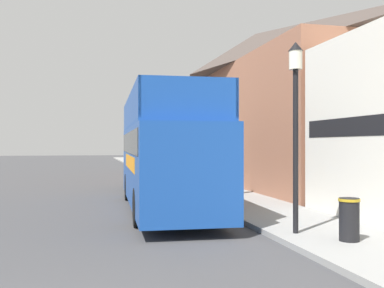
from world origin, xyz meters
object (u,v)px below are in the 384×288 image
lamp_post_nearest (296,101)px  litter_bin (349,218)px  tour_bus (165,158)px  lamp_post_second (211,120)px  parked_car_ahead_of_bus (151,176)px

lamp_post_nearest → litter_bin: bearing=-55.3°
tour_bus → litter_bin: bearing=-62.5°
lamp_post_nearest → lamp_post_second: lamp_post_nearest is taller
tour_bus → lamp_post_second: (2.16, 1.79, 1.42)m
lamp_post_second → litter_bin: lamp_post_second is taller
parked_car_ahead_of_bus → lamp_post_nearest: 13.13m
parked_car_ahead_of_bus → litter_bin: 14.06m
parked_car_ahead_of_bus → litter_bin: bearing=-80.5°
tour_bus → litter_bin: tour_bus is taller
tour_bus → lamp_post_second: bearing=42.2°
parked_car_ahead_of_bus → litter_bin: parked_car_ahead_of_bus is taller
tour_bus → lamp_post_nearest: lamp_post_nearest is taller
parked_car_ahead_of_bus → lamp_post_second: size_ratio=0.90×
tour_bus → litter_bin: (3.04, -6.55, -1.19)m
tour_bus → lamp_post_second: 3.15m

